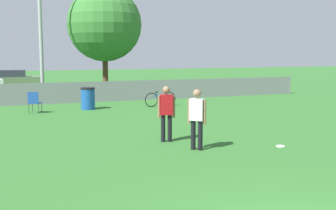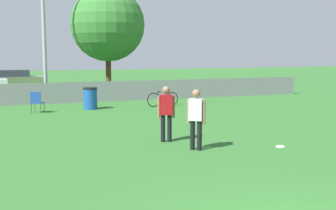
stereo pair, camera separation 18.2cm
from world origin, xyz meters
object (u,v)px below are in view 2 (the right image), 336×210
tree_near_pole (108,25)px  bicycle_sideline (163,99)px  folding_chair_sideline (37,101)px  player_receiver_white (196,115)px  trash_bin (90,98)px  player_defender_red (166,110)px  frisbee_disc (280,146)px  parked_car_olive (14,79)px

tree_near_pole → bicycle_sideline: (1.45, -5.50, -3.91)m
folding_chair_sideline → bicycle_sideline: folding_chair_sideline is taller
player_receiver_white → trash_bin: (-1.18, 9.30, -0.43)m
player_defender_red → trash_bin: size_ratio=1.62×
bicycle_sideline → tree_near_pole: bearing=101.7°
trash_bin → bicycle_sideline: bearing=-3.4°
trash_bin → frisbee_disc: bearing=-70.1°
trash_bin → parked_car_olive: 14.01m
player_receiver_white → folding_chair_sideline: 9.62m
tree_near_pole → player_receiver_white: bearing=-93.5°
tree_near_pole → trash_bin: bearing=-111.4°
bicycle_sideline → trash_bin: size_ratio=1.61×
tree_near_pole → player_defender_red: size_ratio=3.90×
frisbee_disc → trash_bin: (-3.55, 9.82, 0.50)m
player_defender_red → folding_chair_sideline: player_defender_red is taller
tree_near_pole → bicycle_sideline: bearing=-75.2°
player_defender_red → bicycle_sideline: bearing=85.0°
frisbee_disc → player_receiver_white: bearing=167.6°
frisbee_disc → player_defender_red: bearing=146.8°
bicycle_sideline → trash_bin: trash_bin is taller
player_defender_red → folding_chair_sideline: size_ratio=1.76×
bicycle_sideline → frisbee_disc: bearing=-93.0°
tree_near_pole → player_defender_red: tree_near_pole is taller
player_defender_red → player_receiver_white: size_ratio=1.00×
frisbee_disc → bicycle_sideline: size_ratio=0.15×
player_receiver_white → tree_near_pole: bearing=128.9°
tree_near_pole → trash_bin: tree_near_pole is taller
bicycle_sideline → parked_car_olive: (-6.67, 13.87, 0.30)m
player_defender_red → frisbee_disc: (2.75, -1.80, -0.94)m
player_receiver_white → trash_bin: 9.39m
frisbee_disc → folding_chair_sideline: size_ratio=0.27×
parked_car_olive → player_receiver_white: bearing=-74.5°
bicycle_sideline → player_receiver_white: bearing=-107.6°
player_defender_red → bicycle_sideline: player_defender_red is taller
player_receiver_white → frisbee_disc: 2.60m
folding_chair_sideline → bicycle_sideline: size_ratio=0.57×
player_defender_red → parked_car_olive: size_ratio=0.38×
folding_chair_sideline → parked_car_olive: parked_car_olive is taller
frisbee_disc → bicycle_sideline: (-0.02, 9.61, 0.35)m
tree_near_pole → player_receiver_white: size_ratio=3.90×
player_defender_red → trash_bin: 8.07m
player_receiver_white → trash_bin: size_ratio=1.62×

